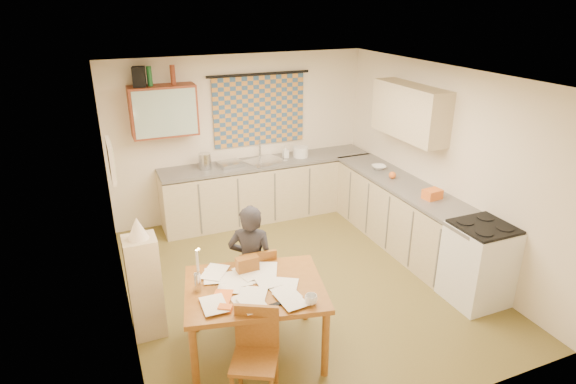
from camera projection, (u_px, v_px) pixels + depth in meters
name	position (u px, v px, depth m)	size (l,w,h in m)	color
floor	(299.00, 281.00, 5.96)	(4.00, 4.50, 0.02)	brown
ceiling	(302.00, 75.00, 5.01)	(4.00, 4.50, 0.02)	white
wall_back	(241.00, 137.00, 7.42)	(4.00, 0.02, 2.50)	beige
wall_front	(425.00, 290.00, 3.56)	(4.00, 0.02, 2.50)	beige
wall_left	(116.00, 216.00, 4.77)	(0.02, 4.50, 2.50)	beige
wall_right	(442.00, 165.00, 6.21)	(0.02, 4.50, 2.50)	beige
window_blind	(259.00, 111.00, 7.34)	(1.45, 0.03, 1.05)	#2E5076
curtain_rod	(259.00, 74.00, 7.12)	(0.04, 0.04, 1.60)	black
wall_cabinet	(164.00, 111.00, 6.65)	(0.90, 0.34, 0.70)	maroon
wall_cabinet_glass	(166.00, 113.00, 6.50)	(0.84, 0.02, 0.64)	#99B2A5
upper_cabinet_right	(410.00, 111.00, 6.39)	(0.34, 1.30, 0.70)	tan
framed_print	(111.00, 160.00, 4.95)	(0.04, 0.50, 0.40)	beige
print_canvas	(113.00, 160.00, 4.96)	(0.01, 0.42, 0.32)	white
counter_back	(268.00, 189.00, 7.57)	(3.30, 0.62, 0.92)	tan
counter_right	(406.00, 218.00, 6.59)	(0.62, 2.95, 0.92)	tan
stove	(478.00, 263.00, 5.42)	(0.61, 0.61, 0.95)	white
sink	(265.00, 164.00, 7.39)	(0.55, 0.45, 0.10)	silver
tap	(260.00, 149.00, 7.47)	(0.03, 0.03, 0.28)	silver
dish_rack	(230.00, 164.00, 7.17)	(0.35, 0.30, 0.06)	silver
kettle	(205.00, 161.00, 7.00)	(0.18, 0.18, 0.24)	silver
mixing_bowl	(301.00, 152.00, 7.56)	(0.24, 0.24, 0.16)	white
soap_bottle	(286.00, 152.00, 7.51)	(0.08, 0.09, 0.19)	white
bowl	(379.00, 167.00, 7.04)	(0.25, 0.25, 0.05)	white
orange_bag	(432.00, 194.00, 5.99)	(0.22, 0.16, 0.12)	orange
fruit_orange	(392.00, 175.00, 6.66)	(0.10, 0.10, 0.10)	orange
speaker	(139.00, 77.00, 6.37)	(0.16, 0.20, 0.26)	black
bottle_green	(149.00, 76.00, 6.41)	(0.07, 0.07, 0.26)	#195926
bottle_brown	(173.00, 75.00, 6.52)	(0.07, 0.07, 0.26)	maroon
dining_table	(256.00, 319.00, 4.64)	(1.47, 1.23, 0.75)	brown
chair_far	(256.00, 293.00, 5.24)	(0.41, 0.41, 0.85)	brown
chair_near	(255.00, 373.00, 4.13)	(0.52, 0.52, 0.85)	brown
person	(251.00, 264.00, 5.04)	(0.58, 0.51, 1.33)	black
shelf_stand	(145.00, 287.00, 4.84)	(0.32, 0.30, 1.11)	tan
lampshade	(137.00, 228.00, 4.59)	(0.20, 0.20, 0.22)	beige
letter_rack	(247.00, 264.00, 4.71)	(0.22, 0.10, 0.16)	brown
mug	(311.00, 299.00, 4.23)	(0.13, 0.13, 0.09)	white
magazine	(204.00, 308.00, 4.17)	(0.22, 0.27, 0.02)	maroon
book	(213.00, 297.00, 4.33)	(0.25, 0.28, 0.02)	orange
orange_box	(225.00, 308.00, 4.15)	(0.12, 0.08, 0.04)	orange
eyeglasses	(277.00, 304.00, 4.22)	(0.13, 0.04, 0.02)	black
candle_holder	(198.00, 282.00, 4.40)	(0.06, 0.06, 0.18)	silver
candle	(197.00, 261.00, 4.36)	(0.02, 0.02, 0.22)	white
candle_flame	(199.00, 249.00, 4.32)	(0.02, 0.02, 0.02)	#FFCC66
papers	(251.00, 287.00, 4.46)	(0.97, 1.06, 0.03)	white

